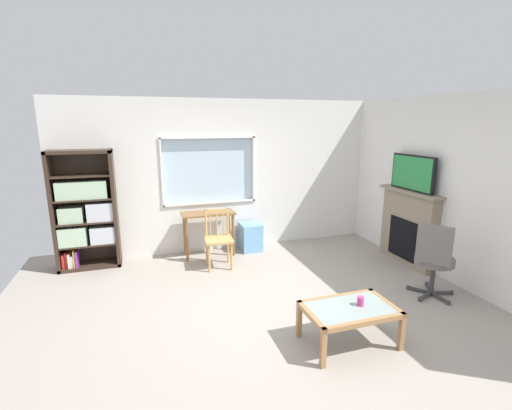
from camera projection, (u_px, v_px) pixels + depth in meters
The scene contains 12 objects.
ground at pixel (269, 312), 4.33m from camera, with size 6.44×5.83×0.02m, color #9E9389.
wall_back_with_window at pixel (224, 177), 6.28m from camera, with size 5.44×0.15×2.60m.
wall_right at pixel (463, 192), 4.87m from camera, with size 0.12×5.03×2.60m, color silver.
bookshelf at pixel (85, 213), 5.49m from camera, with size 0.90×0.38×1.82m.
desk_under_window at pixel (208, 221), 6.01m from camera, with size 0.87×0.38×0.75m.
wooden_chair at pixel (218, 238), 5.58m from camera, with size 0.45×0.43×0.90m.
plastic_drawer_unit at pixel (250, 237), 6.36m from camera, with size 0.35×0.40×0.48m, color #72ADDB.
fireplace at pixel (408, 227), 5.70m from camera, with size 0.26×1.17×1.19m.
tv at pixel (413, 173), 5.50m from camera, with size 0.06×0.87×0.55m.
office_chair at pixel (434, 257), 4.55m from camera, with size 0.62×0.58×1.00m.
coffee_table at pixel (350, 312), 3.64m from camera, with size 0.92×0.58×0.40m.
sippy_cup at pixel (360, 301), 3.66m from camera, with size 0.07×0.07×0.09m, color #DB3D84.
Camera 1 is at (-1.36, -3.69, 2.23)m, focal length 25.29 mm.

